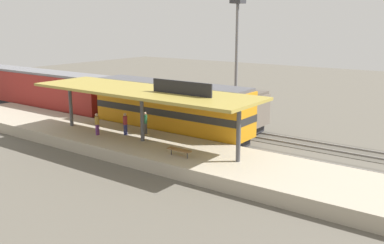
{
  "coord_description": "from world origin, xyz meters",
  "views": [
    {
      "loc": [
        -26.85,
        -20.61,
        9.42
      ],
      "look_at": [
        -1.38,
        -2.12,
        2.0
      ],
      "focal_mm": 39.99,
      "sensor_mm": 36.0,
      "label": 1
    }
  ],
  "objects_px": {
    "locomotive": "(170,109)",
    "person_waiting": "(97,123)",
    "person_boarding": "(125,123)",
    "freight_car": "(203,106)",
    "person_walking": "(145,122)",
    "passenger_carriage_front": "(39,90)",
    "platform_bench": "(179,150)",
    "light_mast": "(237,33)"
  },
  "relations": [
    {
      "from": "locomotive",
      "to": "freight_car",
      "type": "xyz_separation_m",
      "value": [
        4.6,
        -0.1,
        -0.44
      ]
    },
    {
      "from": "locomotive",
      "to": "person_waiting",
      "type": "relative_size",
      "value": 8.44
    },
    {
      "from": "platform_bench",
      "to": "locomotive",
      "type": "xyz_separation_m",
      "value": [
        6.0,
        5.54,
        1.07
      ]
    },
    {
      "from": "person_boarding",
      "to": "locomotive",
      "type": "bearing_deg",
      "value": -15.65
    },
    {
      "from": "platform_bench",
      "to": "locomotive",
      "type": "height_order",
      "value": "locomotive"
    },
    {
      "from": "passenger_carriage_front",
      "to": "person_waiting",
      "type": "xyz_separation_m",
      "value": [
        -5.4,
        -15.13,
        -0.46
      ]
    },
    {
      "from": "person_waiting",
      "to": "person_walking",
      "type": "xyz_separation_m",
      "value": [
        2.5,
        -2.69,
        0.0
      ]
    },
    {
      "from": "locomotive",
      "to": "person_walking",
      "type": "bearing_deg",
      "value": 176.46
    },
    {
      "from": "person_waiting",
      "to": "passenger_carriage_front",
      "type": "bearing_deg",
      "value": 70.36
    },
    {
      "from": "light_mast",
      "to": "passenger_carriage_front",
      "type": "bearing_deg",
      "value": 111.67
    },
    {
      "from": "person_boarding",
      "to": "person_waiting",
      "type": "bearing_deg",
      "value": 127.06
    },
    {
      "from": "passenger_carriage_front",
      "to": "person_boarding",
      "type": "bearing_deg",
      "value": -103.69
    },
    {
      "from": "freight_car",
      "to": "person_walking",
      "type": "height_order",
      "value": "freight_car"
    },
    {
      "from": "platform_bench",
      "to": "person_walking",
      "type": "xyz_separation_m",
      "value": [
        3.09,
        5.71,
        0.51
      ]
    },
    {
      "from": "locomotive",
      "to": "person_walking",
      "type": "distance_m",
      "value": 2.96
    },
    {
      "from": "passenger_carriage_front",
      "to": "person_walking",
      "type": "relative_size",
      "value": 11.7
    },
    {
      "from": "locomotive",
      "to": "person_waiting",
      "type": "bearing_deg",
      "value": 152.04
    },
    {
      "from": "freight_car",
      "to": "person_walking",
      "type": "bearing_deg",
      "value": 177.9
    },
    {
      "from": "passenger_carriage_front",
      "to": "freight_car",
      "type": "relative_size",
      "value": 1.67
    },
    {
      "from": "person_boarding",
      "to": "freight_car",
      "type": "bearing_deg",
      "value": -8.14
    },
    {
      "from": "locomotive",
      "to": "passenger_carriage_front",
      "type": "bearing_deg",
      "value": 90.0
    },
    {
      "from": "person_waiting",
      "to": "person_walking",
      "type": "distance_m",
      "value": 3.67
    },
    {
      "from": "person_waiting",
      "to": "freight_car",
      "type": "bearing_deg",
      "value": -16.5
    },
    {
      "from": "locomotive",
      "to": "passenger_carriage_front",
      "type": "relative_size",
      "value": 0.72
    },
    {
      "from": "platform_bench",
      "to": "passenger_carriage_front",
      "type": "bearing_deg",
      "value": 75.7
    },
    {
      "from": "light_mast",
      "to": "freight_car",
      "type": "bearing_deg",
      "value": 154.42
    },
    {
      "from": "locomotive",
      "to": "person_boarding",
      "type": "height_order",
      "value": "locomotive"
    },
    {
      "from": "person_boarding",
      "to": "platform_bench",
      "type": "bearing_deg",
      "value": -105.83
    },
    {
      "from": "passenger_carriage_front",
      "to": "person_boarding",
      "type": "height_order",
      "value": "passenger_carriage_front"
    },
    {
      "from": "freight_car",
      "to": "person_boarding",
      "type": "xyz_separation_m",
      "value": [
        -8.7,
        1.25,
        -0.12
      ]
    },
    {
      "from": "freight_car",
      "to": "person_waiting",
      "type": "relative_size",
      "value": 7.02
    },
    {
      "from": "person_waiting",
      "to": "person_boarding",
      "type": "height_order",
      "value": "same"
    },
    {
      "from": "light_mast",
      "to": "person_waiting",
      "type": "distance_m",
      "value": 15.4
    },
    {
      "from": "passenger_carriage_front",
      "to": "locomotive",
      "type": "bearing_deg",
      "value": -90.0
    },
    {
      "from": "platform_bench",
      "to": "person_boarding",
      "type": "height_order",
      "value": "person_boarding"
    },
    {
      "from": "locomotive",
      "to": "platform_bench",
      "type": "bearing_deg",
      "value": -137.31
    },
    {
      "from": "passenger_carriage_front",
      "to": "freight_car",
      "type": "height_order",
      "value": "passenger_carriage_front"
    },
    {
      "from": "passenger_carriage_front",
      "to": "platform_bench",
      "type": "bearing_deg",
      "value": -104.3
    },
    {
      "from": "light_mast",
      "to": "person_walking",
      "type": "xyz_separation_m",
      "value": [
        -10.71,
        1.81,
        -6.54
      ]
    },
    {
      "from": "person_waiting",
      "to": "person_boarding",
      "type": "distance_m",
      "value": 2.15
    },
    {
      "from": "platform_bench",
      "to": "light_mast",
      "type": "distance_m",
      "value": 15.98
    },
    {
      "from": "locomotive",
      "to": "person_boarding",
      "type": "relative_size",
      "value": 8.44
    }
  ]
}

